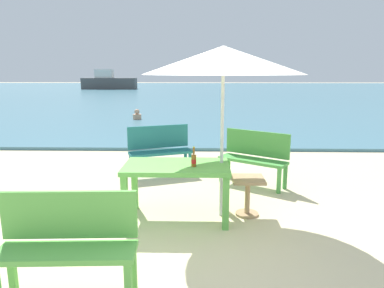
{
  "coord_description": "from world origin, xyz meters",
  "views": [
    {
      "loc": [
        0.01,
        -3.64,
        1.98
      ],
      "look_at": [
        -0.15,
        3.0,
        0.6
      ],
      "focal_mm": 32.84,
      "sensor_mm": 36.0,
      "label": 1
    }
  ],
  "objects_px": {
    "beer_bottle_amber": "(194,160)",
    "bench_green_right": "(254,155)",
    "picnic_table_green": "(177,172)",
    "swimmer_person": "(137,115)",
    "patio_umbrella": "(223,60)",
    "boat_sailboat": "(109,82)",
    "bench_teal_center": "(160,147)",
    "bench_green_left": "(68,239)",
    "side_table_wood": "(248,191)"
  },
  "relations": [
    {
      "from": "picnic_table_green",
      "to": "boat_sailboat",
      "type": "relative_size",
      "value": 0.24
    },
    {
      "from": "patio_umbrella",
      "to": "side_table_wood",
      "type": "bearing_deg",
      "value": 3.88
    },
    {
      "from": "bench_green_right",
      "to": "picnic_table_green",
      "type": "bearing_deg",
      "value": -130.06
    },
    {
      "from": "bench_teal_center",
      "to": "bench_green_right",
      "type": "relative_size",
      "value": 1.04
    },
    {
      "from": "beer_bottle_amber",
      "to": "boat_sailboat",
      "type": "xyz_separation_m",
      "value": [
        -9.91,
        33.95,
        -0.02
      ]
    },
    {
      "from": "bench_green_left",
      "to": "boat_sailboat",
      "type": "distance_m",
      "value": 36.65
    },
    {
      "from": "boat_sailboat",
      "to": "patio_umbrella",
      "type": "bearing_deg",
      "value": -73.05
    },
    {
      "from": "bench_green_right",
      "to": "beer_bottle_amber",
      "type": "bearing_deg",
      "value": -122.95
    },
    {
      "from": "beer_bottle_amber",
      "to": "side_table_wood",
      "type": "distance_m",
      "value": 0.93
    },
    {
      "from": "patio_umbrella",
      "to": "bench_green_left",
      "type": "xyz_separation_m",
      "value": [
        -1.45,
        -1.82,
        -1.58
      ]
    },
    {
      "from": "swimmer_person",
      "to": "bench_green_left",
      "type": "bearing_deg",
      "value": -82.87
    },
    {
      "from": "swimmer_person",
      "to": "boat_sailboat",
      "type": "distance_m",
      "value": 25.47
    },
    {
      "from": "beer_bottle_amber",
      "to": "bench_teal_center",
      "type": "bearing_deg",
      "value": 107.85
    },
    {
      "from": "bench_teal_center",
      "to": "bench_green_right",
      "type": "bearing_deg",
      "value": -18.55
    },
    {
      "from": "patio_umbrella",
      "to": "boat_sailboat",
      "type": "height_order",
      "value": "patio_umbrella"
    },
    {
      "from": "bench_green_left",
      "to": "bench_teal_center",
      "type": "bearing_deg",
      "value": 84.47
    },
    {
      "from": "beer_bottle_amber",
      "to": "bench_teal_center",
      "type": "xyz_separation_m",
      "value": [
        -0.7,
        2.19,
        -0.31
      ]
    },
    {
      "from": "bench_green_right",
      "to": "bench_green_left",
      "type": "bearing_deg",
      "value": -123.2
    },
    {
      "from": "patio_umbrella",
      "to": "swimmer_person",
      "type": "height_order",
      "value": "patio_umbrella"
    },
    {
      "from": "side_table_wood",
      "to": "swimmer_person",
      "type": "bearing_deg",
      "value": 108.98
    },
    {
      "from": "side_table_wood",
      "to": "swimmer_person",
      "type": "xyz_separation_m",
      "value": [
        -3.22,
        9.37,
        -0.11
      ]
    },
    {
      "from": "patio_umbrella",
      "to": "boat_sailboat",
      "type": "relative_size",
      "value": 0.4
    },
    {
      "from": "picnic_table_green",
      "to": "bench_green_right",
      "type": "relative_size",
      "value": 1.17
    },
    {
      "from": "patio_umbrella",
      "to": "bench_teal_center",
      "type": "height_order",
      "value": "patio_umbrella"
    },
    {
      "from": "patio_umbrella",
      "to": "bench_green_right",
      "type": "relative_size",
      "value": 1.92
    },
    {
      "from": "beer_bottle_amber",
      "to": "bench_green_left",
      "type": "xyz_separation_m",
      "value": [
        -1.07,
        -1.62,
        -0.31
      ]
    },
    {
      "from": "picnic_table_green",
      "to": "bench_teal_center",
      "type": "relative_size",
      "value": 1.12
    },
    {
      "from": "picnic_table_green",
      "to": "patio_umbrella",
      "type": "xyz_separation_m",
      "value": [
        0.61,
        0.11,
        1.47
      ]
    },
    {
      "from": "picnic_table_green",
      "to": "side_table_wood",
      "type": "height_order",
      "value": "picnic_table_green"
    },
    {
      "from": "bench_green_right",
      "to": "side_table_wood",
      "type": "bearing_deg",
      "value": -101.97
    },
    {
      "from": "beer_bottle_amber",
      "to": "swimmer_person",
      "type": "height_order",
      "value": "beer_bottle_amber"
    },
    {
      "from": "boat_sailboat",
      "to": "bench_green_left",
      "type": "bearing_deg",
      "value": -76.05
    },
    {
      "from": "patio_umbrella",
      "to": "side_table_wood",
      "type": "distance_m",
      "value": 1.8
    },
    {
      "from": "beer_bottle_amber",
      "to": "swimmer_person",
      "type": "distance_m",
      "value": 9.92
    },
    {
      "from": "picnic_table_green",
      "to": "bench_green_left",
      "type": "height_order",
      "value": "bench_green_left"
    },
    {
      "from": "picnic_table_green",
      "to": "swimmer_person",
      "type": "relative_size",
      "value": 3.41
    },
    {
      "from": "bench_teal_center",
      "to": "boat_sailboat",
      "type": "relative_size",
      "value": 0.22
    },
    {
      "from": "beer_bottle_amber",
      "to": "patio_umbrella",
      "type": "relative_size",
      "value": 0.12
    },
    {
      "from": "beer_bottle_amber",
      "to": "bench_green_right",
      "type": "relative_size",
      "value": 0.22
    },
    {
      "from": "bench_teal_center",
      "to": "swimmer_person",
      "type": "height_order",
      "value": "bench_teal_center"
    },
    {
      "from": "picnic_table_green",
      "to": "boat_sailboat",
      "type": "bearing_deg",
      "value": 105.96
    },
    {
      "from": "side_table_wood",
      "to": "picnic_table_green",
      "type": "bearing_deg",
      "value": -172.39
    },
    {
      "from": "side_table_wood",
      "to": "boat_sailboat",
      "type": "distance_m",
      "value": 35.37
    },
    {
      "from": "bench_green_left",
      "to": "side_table_wood",
      "type": "bearing_deg",
      "value": 45.44
    },
    {
      "from": "swimmer_person",
      "to": "bench_green_right",
      "type": "bearing_deg",
      "value": -66.26
    },
    {
      "from": "picnic_table_green",
      "to": "bench_green_right",
      "type": "bearing_deg",
      "value": 49.94
    },
    {
      "from": "bench_teal_center",
      "to": "patio_umbrella",
      "type": "bearing_deg",
      "value": -61.52
    },
    {
      "from": "bench_green_right",
      "to": "bench_teal_center",
      "type": "bearing_deg",
      "value": 161.45
    },
    {
      "from": "bench_green_left",
      "to": "picnic_table_green",
      "type": "bearing_deg",
      "value": 63.87
    },
    {
      "from": "patio_umbrella",
      "to": "swimmer_person",
      "type": "xyz_separation_m",
      "value": [
        -2.85,
        9.39,
        -1.88
      ]
    }
  ]
}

